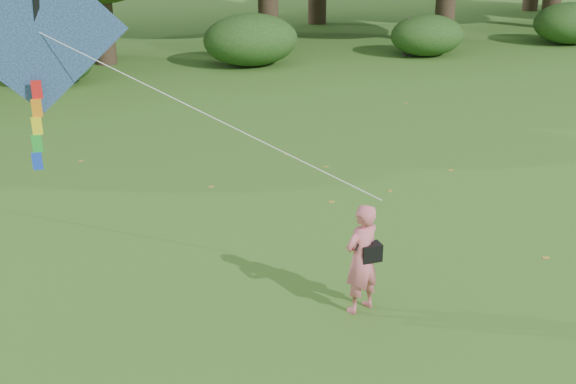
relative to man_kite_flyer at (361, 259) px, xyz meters
name	(u,v)px	position (x,y,z in m)	size (l,w,h in m)	color
ground	(415,333)	(0.47, -0.82, -0.83)	(100.00, 100.00, 0.00)	#265114
man_kite_flyer	(361,259)	(0.00, 0.00, 0.00)	(0.60, 0.40, 1.66)	#D6646F
bystander_right	(408,37)	(9.73, 16.76, -0.08)	(0.88, 0.37, 1.50)	#645C59
crossbody_bag	(370,252)	(0.12, -0.03, 0.11)	(0.43, 0.20, 0.68)	black
flying_kite	(38,35)	(-3.95, 2.10, 3.04)	(5.43, 2.56, 3.41)	#225D97
shrub_band	(150,50)	(-0.25, 16.78, 0.03)	(39.15, 3.22, 1.88)	#264919
fallen_leaves	(362,178)	(2.34, 4.96, -0.82)	(9.77, 10.91, 0.01)	olive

